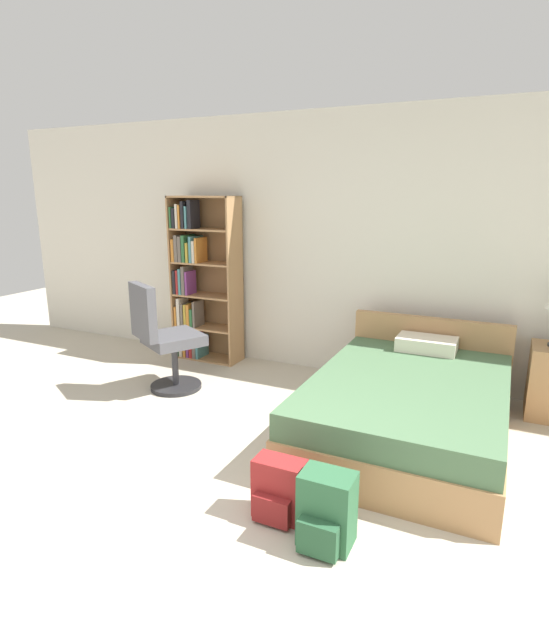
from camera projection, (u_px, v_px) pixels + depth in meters
name	position (u px, v px, depth m)	size (l,w,h in m)	color
ground_plane	(174.00, 593.00, 2.34)	(14.00, 14.00, 0.00)	#BCB29E
wall_back	(369.00, 248.00, 4.84)	(9.00, 0.06, 2.60)	silver
bookshelf	(199.00, 281.00, 5.48)	(0.75, 0.32, 1.79)	#AD7F51
bed	(409.00, 405.00, 3.82)	(1.39, 2.01, 0.73)	#AD7F51
office_chair	(164.00, 340.00, 4.62)	(0.67, 0.71, 1.04)	#232326
backpack_green	(326.00, 512.00, 2.63)	(0.28, 0.27, 0.41)	#2D603D
backpack_red	(279.00, 490.00, 2.85)	(0.29, 0.22, 0.36)	maroon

